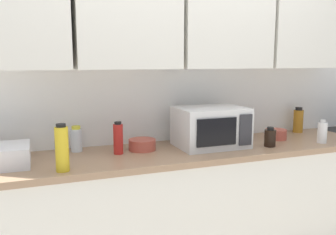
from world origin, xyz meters
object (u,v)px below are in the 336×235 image
Objects in this scene: bottle_amber_vinegar at (298,120)px; bottle_red_sauce at (118,138)px; bottle_white_jar at (322,132)px; bowl_mixing_large at (276,134)px; bottle_clear_tall at (76,139)px; bottle_yellow_mustard at (62,148)px; bowl_ceramic_small at (142,145)px; bottle_soy_dark at (270,138)px; microwave at (211,127)px.

bottle_amber_vinegar is 1.61m from bottle_red_sauce.
bottle_white_jar is 1.08× the size of bowl_mixing_large.
bottle_clear_tall is 1.00× the size of bottle_white_jar.
bottle_yellow_mustard reaches higher than bottle_white_jar.
bottle_yellow_mustard is at bearing -150.91° from bowl_ceramic_small.
bottle_red_sauce reaches higher than bowl_ceramic_small.
bowl_ceramic_small is (-0.88, 0.22, -0.03)m from bottle_soy_dark.
bottle_clear_tall is at bearing 168.67° from microwave.
bottle_amber_vinegar is 0.65m from bottle_soy_dark.
bottle_yellow_mustard reaches higher than bottle_amber_vinegar.
bottle_clear_tall is 0.44m from bowl_ceramic_small.
bowl_mixing_large is (-0.24, 0.23, -0.04)m from bottle_white_jar.
microwave is at bearing -168.37° from bottle_amber_vinegar.
bottle_white_jar is 0.43m from bottle_soy_dark.
bottle_yellow_mustard is 0.63m from bowl_ceramic_small.
bottle_clear_tall is 0.81× the size of bottle_amber_vinegar.
bottle_white_jar is at bearing -13.55° from microwave.
bottle_white_jar is 1.50m from bottle_red_sauce.
bottle_red_sauce is 0.80× the size of bottle_yellow_mustard.
bowl_mixing_large is at bearing -155.02° from bottle_amber_vinegar.
bowl_ceramic_small is at bearing -174.95° from bottle_amber_vinegar.
bottle_amber_vinegar reaches higher than bowl_ceramic_small.
microwave is 0.96m from bottle_amber_vinegar.
bottle_clear_tall is 1.78m from bottle_white_jar.
bottle_white_jar is at bearing -5.74° from bottle_soy_dark.
bottle_yellow_mustard is (-0.37, -0.26, 0.03)m from bottle_red_sauce.
bottle_clear_tall reaches higher than bottle_soy_dark.
bottle_amber_vinegar is at bearing 6.14° from bottle_red_sauce.
microwave is at bearing 12.90° from bottle_yellow_mustard.
bottle_clear_tall is at bearing 174.21° from bowl_mixing_large.
microwave reaches higher than bottle_red_sauce.
bottle_white_jar is 1.25× the size of bottle_soy_dark.
bottle_soy_dark is (0.39, -0.16, -0.08)m from microwave.
microwave reaches higher than bottle_amber_vinegar.
bottle_amber_vinegar is at bearing 24.98° from bowl_mixing_large.
bowl_mixing_large is (1.25, 0.01, -0.06)m from bottle_red_sauce.
bottle_amber_vinegar is (0.11, 0.39, 0.02)m from bottle_white_jar.
bottle_amber_vinegar is 1.53× the size of bottle_soy_dark.
bottle_red_sauce is at bearing -179.56° from bowl_mixing_large.
bottle_clear_tall reaches higher than bowl_ceramic_small.
bowl_mixing_large is at bearing 0.44° from bottle_red_sauce.
bottle_red_sauce is at bearing 178.19° from microwave.
bottle_red_sauce is (-1.49, 0.22, 0.02)m from bottle_white_jar.
bottle_yellow_mustard is at bearing -167.10° from microwave.
microwave is at bearing -11.33° from bottle_clear_tall.
bottle_yellow_mustard is at bearing -145.17° from bottle_red_sauce.
microwave reaches higher than bottle_yellow_mustard.
bottle_clear_tall is 0.30m from bottle_red_sauce.
bowl_ceramic_small is at bearing 14.70° from bottle_red_sauce.
bottle_yellow_mustard reaches higher than bowl_ceramic_small.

